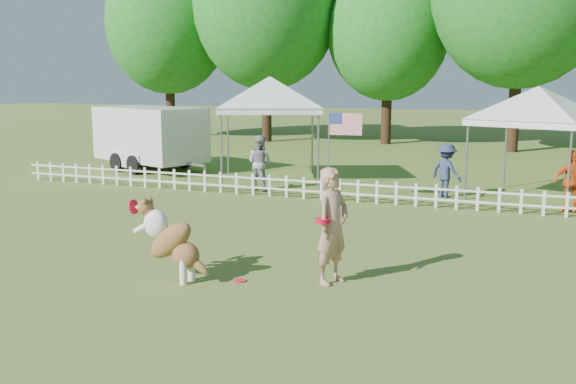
% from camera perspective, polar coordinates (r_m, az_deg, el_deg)
% --- Properties ---
extents(ground, '(120.00, 120.00, 0.00)m').
position_cam_1_polar(ground, '(10.30, -2.68, -7.94)').
color(ground, '#3A5B1C').
rests_on(ground, ground).
extents(picket_fence, '(22.00, 0.08, 0.60)m').
position_cam_1_polar(picket_fence, '(16.69, 7.07, 0.02)').
color(picket_fence, silver).
rests_on(picket_fence, ground).
extents(handler, '(0.64, 0.78, 1.83)m').
position_cam_1_polar(handler, '(10.01, 3.97, -3.04)').
color(handler, tan).
rests_on(handler, ground).
extents(dog, '(1.28, 0.49, 1.31)m').
position_cam_1_polar(dog, '(10.34, -10.29, -4.26)').
color(dog, brown).
rests_on(dog, ground).
extents(frisbee_on_turf, '(0.26, 0.26, 0.02)m').
position_cam_1_polar(frisbee_on_turf, '(10.33, -4.30, -7.85)').
color(frisbee_on_turf, red).
rests_on(frisbee_on_turf, ground).
extents(canopy_tent_left, '(4.04, 4.04, 3.19)m').
position_cam_1_polar(canopy_tent_left, '(20.18, -1.62, 5.52)').
color(canopy_tent_left, silver).
rests_on(canopy_tent_left, ground).
extents(canopy_tent_right, '(3.61, 3.61, 2.93)m').
position_cam_1_polar(canopy_tent_right, '(18.27, 21.10, 3.97)').
color(canopy_tent_right, silver).
rests_on(canopy_tent_right, ground).
extents(cargo_trailer, '(5.60, 3.97, 2.26)m').
position_cam_1_polar(cargo_trailer, '(23.13, -12.15, 4.71)').
color(cargo_trailer, silver).
rests_on(cargo_trailer, ground).
extents(flag_pole, '(0.92, 0.17, 2.38)m').
position_cam_1_polar(flag_pole, '(16.58, 3.62, 3.11)').
color(flag_pole, gray).
rests_on(flag_pole, ground).
extents(spectator_a, '(0.89, 0.76, 1.59)m').
position_cam_1_polar(spectator_a, '(18.53, -2.52, 2.62)').
color(spectator_a, gray).
rests_on(spectator_a, ground).
extents(spectator_b, '(1.09, 0.97, 1.46)m').
position_cam_1_polar(spectator_b, '(17.86, 13.90, 1.85)').
color(spectator_b, navy).
rests_on(spectator_b, ground).
extents(spectator_c, '(0.96, 0.68, 1.51)m').
position_cam_1_polar(spectator_c, '(16.87, 23.90, 0.90)').
color(spectator_c, '#DD511A').
rests_on(spectator_c, ground).
extents(tree_far_left, '(6.60, 6.60, 11.00)m').
position_cam_1_polar(tree_far_left, '(36.39, -10.59, 13.50)').
color(tree_far_left, '#1D621C').
rests_on(tree_far_left, ground).
extents(tree_left, '(7.40, 7.40, 12.00)m').
position_cam_1_polar(tree_left, '(33.23, -1.95, 14.88)').
color(tree_left, '#1D621C').
rests_on(tree_left, ground).
extents(tree_center_left, '(6.00, 6.00, 9.80)m').
position_cam_1_polar(tree_center_left, '(32.27, 8.90, 12.95)').
color(tree_center_left, '#1D621C').
rests_on(tree_center_left, ground).
extents(tree_center_right, '(7.60, 7.60, 12.60)m').
position_cam_1_polar(tree_center_right, '(30.13, 19.95, 15.38)').
color(tree_center_right, '#1D621C').
rests_on(tree_center_right, ground).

